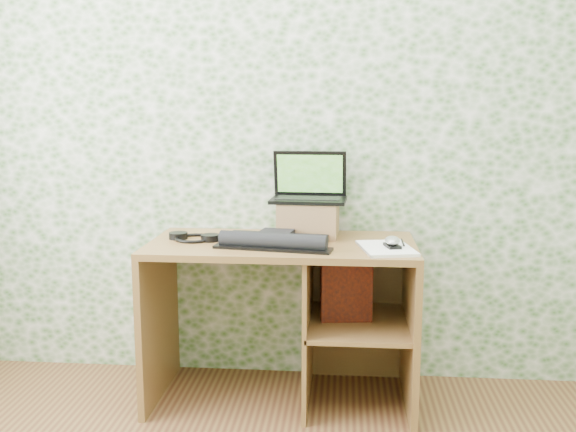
# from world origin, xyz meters

# --- Properties ---
(wall_back) EXTENTS (3.50, 0.00, 3.50)m
(wall_back) POSITION_xyz_m (0.00, 1.75, 1.30)
(wall_back) COLOR silver
(wall_back) RESTS_ON ground
(desk) EXTENTS (1.20, 0.60, 0.75)m
(desk) POSITION_xyz_m (0.08, 1.47, 0.48)
(desk) COLOR brown
(desk) RESTS_ON floor
(riser) EXTENTS (0.29, 0.24, 0.16)m
(riser) POSITION_xyz_m (0.11, 1.58, 0.83)
(riser) COLOR #895E3D
(riser) RESTS_ON desk
(laptop) EXTENTS (0.36, 0.26, 0.23)m
(laptop) POSITION_xyz_m (0.11, 1.62, 0.97)
(laptop) COLOR black
(laptop) RESTS_ON riser
(keyboard) EXTENTS (0.52, 0.33, 0.07)m
(keyboard) POSITION_xyz_m (-0.02, 1.36, 0.77)
(keyboard) COLOR black
(keyboard) RESTS_ON desk
(headphones) EXTENTS (0.24, 0.21, 0.03)m
(headphones) POSITION_xyz_m (-0.41, 1.45, 0.76)
(headphones) COLOR black
(headphones) RESTS_ON desk
(notepad) EXTENTS (0.26, 0.33, 0.01)m
(notepad) POSITION_xyz_m (0.46, 1.32, 0.76)
(notepad) COLOR white
(notepad) RESTS_ON desk
(mouse) EXTENTS (0.09, 0.12, 0.04)m
(mouse) POSITION_xyz_m (0.49, 1.31, 0.78)
(mouse) COLOR #B2B2B4
(mouse) RESTS_ON notepad
(pen) EXTENTS (0.01, 0.13, 0.01)m
(pen) POSITION_xyz_m (0.54, 1.40, 0.77)
(pen) COLOR black
(pen) RESTS_ON notepad
(red_box) EXTENTS (0.24, 0.11, 0.28)m
(red_box) POSITION_xyz_m (0.29, 1.44, 0.53)
(red_box) COLOR maroon
(red_box) RESTS_ON desk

